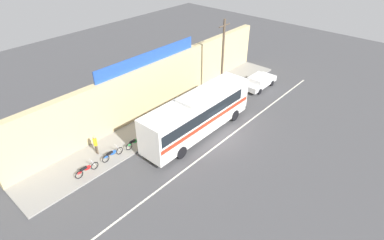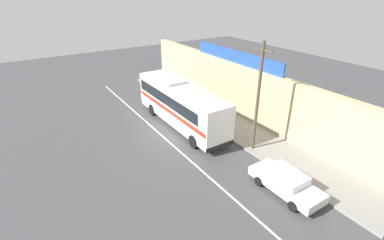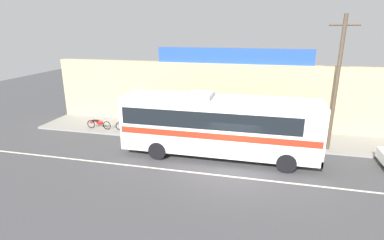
% 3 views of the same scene
% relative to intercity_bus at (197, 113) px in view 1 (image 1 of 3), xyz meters
% --- Properties ---
extents(ground_plane, '(70.00, 70.00, 0.00)m').
position_rel_intercity_bus_xyz_m(ground_plane, '(1.10, -1.55, -2.07)').
color(ground_plane, '#444447').
extents(sidewalk_slab, '(30.00, 3.60, 0.14)m').
position_rel_intercity_bus_xyz_m(sidewalk_slab, '(1.10, 3.65, -2.00)').
color(sidewalk_slab, gray).
rests_on(sidewalk_slab, ground_plane).
extents(storefront_facade, '(30.00, 0.70, 4.80)m').
position_rel_intercity_bus_xyz_m(storefront_facade, '(1.10, 5.80, 0.33)').
color(storefront_facade, tan).
rests_on(storefront_facade, ground_plane).
extents(storefront_billboard, '(11.21, 0.12, 1.10)m').
position_rel_intercity_bus_xyz_m(storefront_billboard, '(0.12, 5.80, 3.28)').
color(storefront_billboard, '#234CAD').
rests_on(storefront_billboard, storefront_facade).
extents(road_center_stripe, '(30.00, 0.14, 0.01)m').
position_rel_intercity_bus_xyz_m(road_center_stripe, '(1.10, -2.35, -2.06)').
color(road_center_stripe, silver).
rests_on(road_center_stripe, ground_plane).
extents(intercity_bus, '(11.18, 2.63, 3.78)m').
position_rel_intercity_bus_xyz_m(intercity_bus, '(0.00, 0.00, 0.00)').
color(intercity_bus, white).
rests_on(intercity_bus, ground_plane).
extents(parked_car, '(4.46, 1.91, 1.37)m').
position_rel_intercity_bus_xyz_m(parked_car, '(11.09, 0.61, -1.33)').
color(parked_car, silver).
rests_on(parked_car, ground_plane).
extents(utility_pole, '(1.60, 0.22, 7.91)m').
position_rel_intercity_bus_xyz_m(utility_pole, '(6.53, 2.40, 2.17)').
color(utility_pole, brown).
rests_on(utility_pole, sidewalk_slab).
extents(motorcycle_blue, '(1.90, 0.56, 0.94)m').
position_rel_intercity_bus_xyz_m(motorcycle_blue, '(-9.21, 2.57, -1.50)').
color(motorcycle_blue, black).
rests_on(motorcycle_blue, sidewalk_slab).
extents(motorcycle_purple, '(1.88, 0.56, 0.94)m').
position_rel_intercity_bus_xyz_m(motorcycle_purple, '(-4.82, 2.48, -1.50)').
color(motorcycle_purple, black).
rests_on(motorcycle_purple, sidewalk_slab).
extents(motorcycle_red, '(1.90, 0.56, 0.94)m').
position_rel_intercity_bus_xyz_m(motorcycle_red, '(-6.93, 2.61, -1.50)').
color(motorcycle_red, black).
rests_on(motorcycle_red, sidewalk_slab).
extents(pedestrian_near_shop, '(0.30, 0.48, 1.68)m').
position_rel_intercity_bus_xyz_m(pedestrian_near_shop, '(-7.38, 4.01, -0.95)').
color(pedestrian_near_shop, brown).
rests_on(pedestrian_near_shop, sidewalk_slab).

